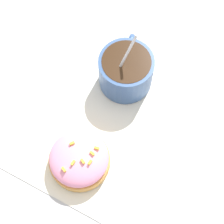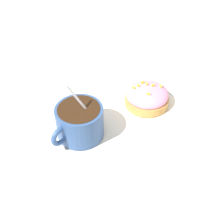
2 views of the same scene
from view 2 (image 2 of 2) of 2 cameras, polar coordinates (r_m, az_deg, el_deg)
The scene contains 4 objects.
ground_plane at distance 0.60m, azimuth 0.48°, elevation -1.07°, with size 3.00×3.00×0.00m, color #B2B2B7.
paper_napkin at distance 0.60m, azimuth 0.48°, elevation -0.97°, with size 0.30×0.30×0.00m.
coffee_cup at distance 0.55m, azimuth -6.01°, elevation -1.62°, with size 0.10×0.08×0.11m.
frosted_pastry at distance 0.62m, azimuth 6.41°, elevation 2.85°, with size 0.09×0.09×0.04m.
Camera 2 is at (0.21, 0.38, 0.41)m, focal length 50.00 mm.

